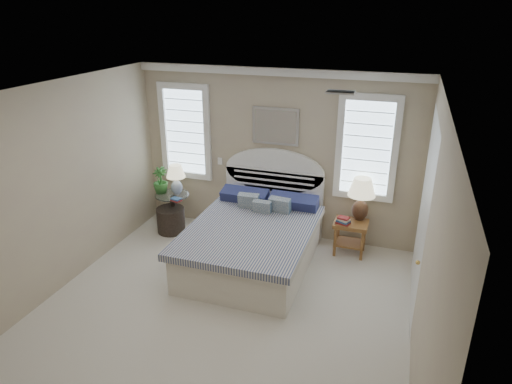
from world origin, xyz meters
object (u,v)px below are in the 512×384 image
object	(u,v)px
lamp_left	(176,176)
lamp_right	(361,194)
side_table_left	(173,208)
floor_pot	(171,220)
bed	(254,238)
nightstand_right	(350,231)

from	to	relation	value
lamp_left	lamp_right	bearing A→B (deg)	3.70
side_table_left	lamp_left	world-z (taller)	lamp_left
side_table_left	lamp_right	distance (m)	3.11
lamp_left	lamp_right	world-z (taller)	lamp_right
lamp_right	floor_pot	bearing A→B (deg)	-173.23
side_table_left	lamp_left	xyz separation A→B (m)	(0.07, 0.06, 0.55)
bed	floor_pot	distance (m)	1.72
nightstand_right	side_table_left	bearing A→B (deg)	-178.06
lamp_left	lamp_right	size ratio (longest dim) A/B	0.76
side_table_left	floor_pot	world-z (taller)	side_table_left
nightstand_right	floor_pot	xyz separation A→B (m)	(-2.94, -0.21, -0.17)
bed	nightstand_right	bearing A→B (deg)	28.03
side_table_left	nightstand_right	xyz separation A→B (m)	(2.95, 0.10, -0.00)
nightstand_right	lamp_left	distance (m)	2.94
lamp_left	side_table_left	bearing A→B (deg)	-139.78
floor_pot	bed	bearing A→B (deg)	-16.34
bed	lamp_right	size ratio (longest dim) A/B	3.40
side_table_left	floor_pot	xyz separation A→B (m)	(0.01, -0.11, -0.17)
nightstand_right	floor_pot	distance (m)	2.95
floor_pot	lamp_right	xyz separation A→B (m)	(3.04, 0.36, 0.73)
nightstand_right	lamp_right	bearing A→B (deg)	56.35
bed	lamp_right	world-z (taller)	bed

